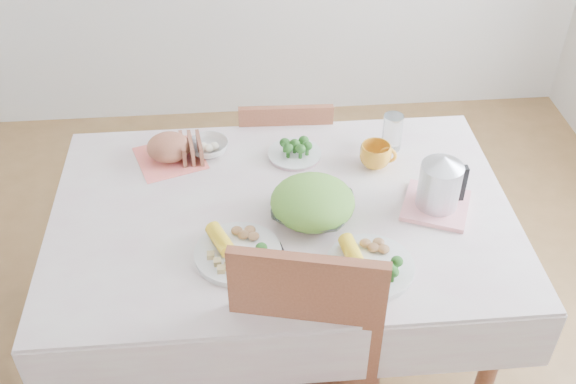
{
  "coord_description": "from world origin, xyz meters",
  "views": [
    {
      "loc": [
        -0.12,
        -1.65,
        2.2
      ],
      "look_at": [
        0.02,
        0.02,
        0.82
      ],
      "focal_mm": 42.0,
      "sensor_mm": 36.0,
      "label": 1
    }
  ],
  "objects": [
    {
      "name": "floor",
      "position": [
        0.0,
        0.0,
        0.0
      ],
      "size": [
        3.6,
        3.6,
        0.0
      ],
      "primitive_type": "plane",
      "color": "brown",
      "rests_on": "ground"
    },
    {
      "name": "yellow_mug",
      "position": [
        0.34,
        0.21,
        0.81
      ],
      "size": [
        0.15,
        0.15,
        0.09
      ],
      "primitive_type": "imported",
      "rotation": [
        0.0,
        0.0,
        -0.4
      ],
      "color": "orange",
      "rests_on": "tablecloth"
    },
    {
      "name": "tablecloth",
      "position": [
        0.0,
        0.0,
        0.76
      ],
      "size": [
        1.5,
        1.0,
        0.01
      ],
      "primitive_type": "cube",
      "color": "silver",
      "rests_on": "dining_table"
    },
    {
      "name": "glass_tumbler",
      "position": [
        0.42,
        0.31,
        0.83
      ],
      "size": [
        0.09,
        0.09,
        0.14
      ],
      "primitive_type": "cylinder",
      "rotation": [
        0.0,
        0.0,
        -0.39
      ],
      "color": "white",
      "rests_on": "tablecloth"
    },
    {
      "name": "bread_loaf",
      "position": [
        -0.38,
        0.31,
        0.82
      ],
      "size": [
        0.18,
        0.17,
        0.09
      ],
      "primitive_type": "ellipsoid",
      "rotation": [
        0.0,
        0.0,
        0.17
      ],
      "color": "brown",
      "rests_on": "napkin"
    },
    {
      "name": "pink_tray",
      "position": [
        0.5,
        -0.03,
        0.77
      ],
      "size": [
        0.27,
        0.27,
        0.02
      ],
      "primitive_type": "cube",
      "rotation": [
        0.0,
        0.0,
        -0.4
      ],
      "color": "pink",
      "rests_on": "tablecloth"
    },
    {
      "name": "salad_bowl",
      "position": [
        0.09,
        -0.04,
        0.79
      ],
      "size": [
        0.33,
        0.33,
        0.06
      ],
      "primitive_type": "imported",
      "rotation": [
        0.0,
        0.0,
        -0.37
      ],
      "color": "white",
      "rests_on": "tablecloth"
    },
    {
      "name": "napkin",
      "position": [
        -0.38,
        0.31,
        0.76
      ],
      "size": [
        0.28,
        0.28,
        0.0
      ],
      "primitive_type": "cube",
      "rotation": [
        0.0,
        0.0,
        0.32
      ],
      "color": "#FF7166",
      "rests_on": "tablecloth"
    },
    {
      "name": "broccoli_plate",
      "position": [
        0.07,
        0.29,
        0.77
      ],
      "size": [
        0.23,
        0.23,
        0.02
      ],
      "primitive_type": "cylinder",
      "rotation": [
        0.0,
        0.0,
        -0.22
      ],
      "color": "beige",
      "rests_on": "tablecloth"
    },
    {
      "name": "fork_left",
      "position": [
        -0.0,
        -0.27,
        0.76
      ],
      "size": [
        0.07,
        0.21,
        0.0
      ],
      "primitive_type": "cube",
      "rotation": [
        0.0,
        0.0,
        0.24
      ],
      "color": "silver",
      "rests_on": "tablecloth"
    },
    {
      "name": "dinner_plate_left",
      "position": [
        -0.15,
        -0.2,
        0.77
      ],
      "size": [
        0.28,
        0.28,
        0.02
      ],
      "primitive_type": "cylinder",
      "rotation": [
        0.0,
        0.0,
        0.07
      ],
      "color": "white",
      "rests_on": "tablecloth"
    },
    {
      "name": "fruit_bowl",
      "position": [
        -0.24,
        0.34,
        0.78
      ],
      "size": [
        0.16,
        0.16,
        0.05
      ],
      "primitive_type": "imported",
      "rotation": [
        0.0,
        0.0,
        0.07
      ],
      "color": "white",
      "rests_on": "tablecloth"
    },
    {
      "name": "dining_table",
      "position": [
        0.0,
        0.0,
        0.38
      ],
      "size": [
        1.4,
        0.9,
        0.75
      ],
      "primitive_type": "cube",
      "color": "brown",
      "rests_on": "floor"
    },
    {
      "name": "electric_kettle",
      "position": [
        0.5,
        -0.03,
        0.88
      ],
      "size": [
        0.17,
        0.17,
        0.19
      ],
      "primitive_type": "cylinder",
      "rotation": [
        0.0,
        0.0,
        0.26
      ],
      "color": "#B2B5BA",
      "rests_on": "pink_tray"
    },
    {
      "name": "dinner_plate_right",
      "position": [
        0.23,
        -0.29,
        0.77
      ],
      "size": [
        0.31,
        0.31,
        0.02
      ],
      "primitive_type": "cylinder",
      "rotation": [
        0.0,
        0.0,
        -0.18
      ],
      "color": "white",
      "rests_on": "tablecloth"
    },
    {
      "name": "knife",
      "position": [
        0.16,
        -0.25,
        0.76
      ],
      "size": [
        0.17,
        0.1,
        0.0
      ],
      "primitive_type": "cube",
      "rotation": [
        0.0,
        0.0,
        2.04
      ],
      "color": "silver",
      "rests_on": "tablecloth"
    },
    {
      "name": "chair_far",
      "position": [
        0.06,
        0.67,
        0.46
      ],
      "size": [
        0.39,
        0.39,
        0.84
      ],
      "primitive_type": "cube",
      "rotation": [
        0.0,
        0.0,
        3.11
      ],
      "color": "brown",
      "rests_on": "floor"
    }
  ]
}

